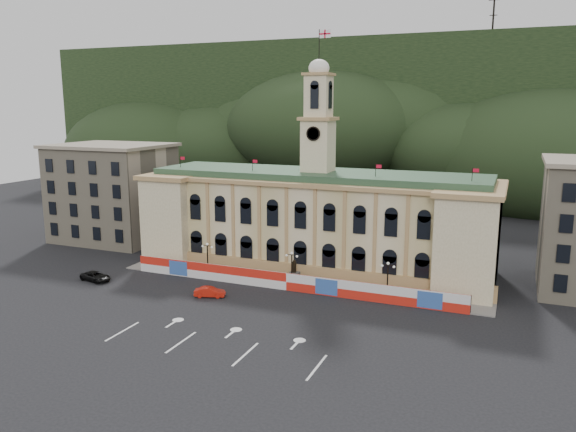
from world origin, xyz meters
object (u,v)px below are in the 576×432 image
at_px(lamp_center, 292,266).
at_px(black_suv, 96,276).
at_px(red_sedan, 210,292).
at_px(statue, 294,276).

xyz_separation_m(lamp_center, black_suv, (-28.10, -8.93, -2.38)).
bearing_deg(red_sedan, statue, -60.45).
height_order(statue, black_suv, statue).
bearing_deg(lamp_center, black_suv, -162.36).
bearing_deg(lamp_center, statue, 90.00).
distance_m(statue, red_sedan, 12.97).
bearing_deg(statue, lamp_center, -90.00).
bearing_deg(red_sedan, black_suv, 72.30).
distance_m(lamp_center, red_sedan, 12.47).
bearing_deg(statue, black_suv, -160.53).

